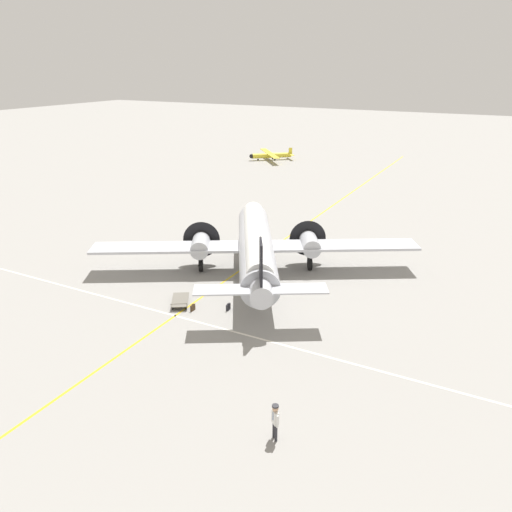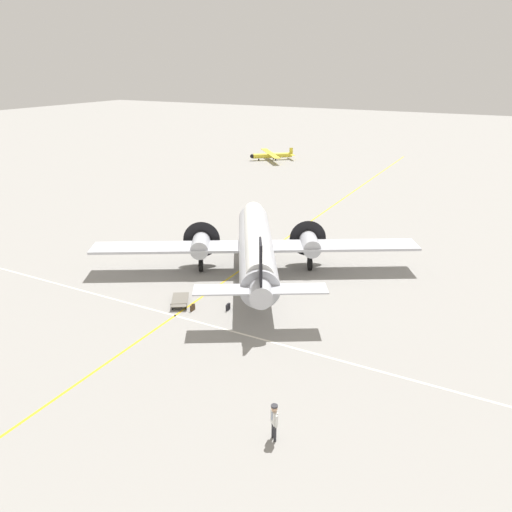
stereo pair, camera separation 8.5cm
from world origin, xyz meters
The scene contains 9 objects.
ground_plane centered at (0.00, 0.00, 0.00)m, with size 300.00×300.00×0.00m, color gray.
apron_line_eastwest centered at (0.00, 1.67, 0.00)m, with size 120.00×0.16×0.01m.
apron_line_northsouth centered at (-8.33, 0.00, 0.00)m, with size 0.16×120.00×0.01m.
airliner_main centered at (0.37, 0.21, 2.54)m, with size 18.23×23.57×5.85m.
crew_foreground centered at (-15.72, -9.20, 1.14)m, with size 0.45×0.48×1.82m.
suitcase_near_door centered at (-7.15, 1.07, 0.21)m, with size 0.44×0.12×0.46m.
suitcase_upright_spare centered at (-5.99, -1.03, 0.23)m, with size 0.42×0.12×0.50m.
baggage_cart centered at (-6.72, 2.41, 0.28)m, with size 2.53×2.16×0.56m.
light_aircraft_distant centered at (45.81, 21.25, 0.82)m, with size 8.51×7.81×1.97m.
Camera 1 is at (-31.80, -16.70, 15.60)m, focal length 35.00 mm.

